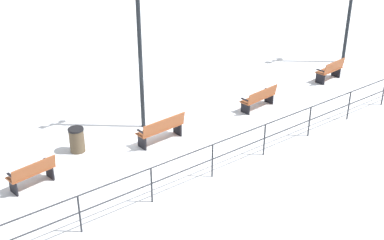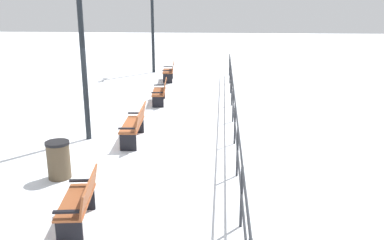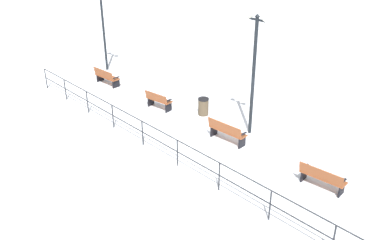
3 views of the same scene
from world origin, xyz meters
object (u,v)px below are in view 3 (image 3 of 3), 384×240
at_px(bench_fourth, 158,100).
at_px(trash_bin, 203,106).
at_px(bench_second, 322,177).
at_px(bench_fifth, 106,77).
at_px(bench_third, 227,131).
at_px(lamppost_middle, 254,62).
at_px(lamppost_far, 102,15).

bearing_deg(bench_fourth, trash_bin, -67.46).
height_order(bench_second, bench_fifth, bench_fifth).
distance_m(bench_third, bench_fourth, 4.45).
bearing_deg(lamppost_middle, trash_bin, 94.37).
xyz_separation_m(bench_second, bench_fourth, (0.06, 8.91, 0.01)).
bearing_deg(bench_third, lamppost_far, 79.48).
bearing_deg(trash_bin, bench_fifth, 100.48).
bearing_deg(bench_second, lamppost_far, 79.32).
relative_size(lamppost_middle, lamppost_far, 1.11).
bearing_deg(bench_fifth, bench_fourth, -93.03).
height_order(bench_fourth, trash_bin, bench_fourth).
distance_m(bench_fourth, bench_fifth, 4.46).
xyz_separation_m(bench_fourth, lamppost_far, (1.33, 6.58, 2.85)).
bearing_deg(trash_bin, lamppost_middle, -85.63).
height_order(bench_fourth, lamppost_middle, lamppost_middle).
bearing_deg(trash_bin, bench_second, -99.70).
distance_m(bench_second, lamppost_middle, 5.31).
bearing_deg(trash_bin, lamppost_far, 88.64).
relative_size(bench_fifth, lamppost_far, 0.36).
bearing_deg(bench_second, trash_bin, 74.77).
relative_size(bench_fourth, bench_fifth, 0.85).
relative_size(bench_third, lamppost_middle, 0.34).
height_order(bench_fourth, lamppost_far, lamppost_far).
distance_m(lamppost_middle, lamppost_far, 11.16).
bearing_deg(bench_second, lamppost_middle, 66.62).
xyz_separation_m(lamppost_far, trash_bin, (-0.20, -8.51, -2.89)).
relative_size(bench_second, bench_fifth, 0.98).
height_order(lamppost_middle, lamppost_far, lamppost_middle).
relative_size(bench_third, bench_fifth, 1.04).
bearing_deg(bench_fifth, lamppost_middle, -85.01).
height_order(bench_fifth, trash_bin, bench_fifth).
distance_m(bench_third, trash_bin, 2.77).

